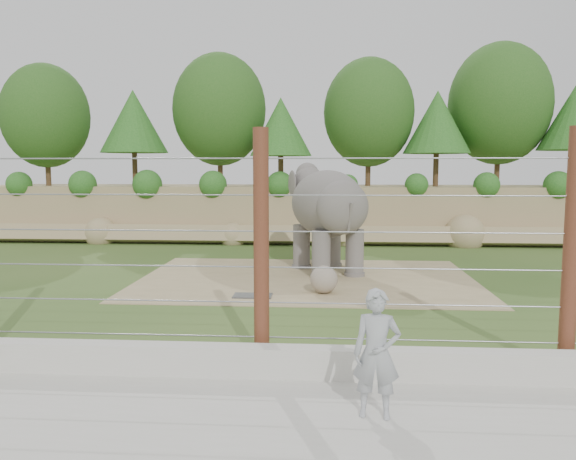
# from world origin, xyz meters

# --- Properties ---
(ground) EXTENTS (90.00, 90.00, 0.00)m
(ground) POSITION_xyz_m (0.00, 0.00, 0.00)
(ground) COLOR #34551F
(ground) RESTS_ON ground
(back_embankment) EXTENTS (30.00, 5.52, 8.77)m
(back_embankment) POSITION_xyz_m (0.59, 12.68, 3.97)
(back_embankment) COLOR tan
(back_embankment) RESTS_ON ground
(dirt_patch) EXTENTS (10.00, 7.00, 0.02)m
(dirt_patch) POSITION_xyz_m (0.50, 3.00, 0.01)
(dirt_patch) COLOR #9A875E
(dirt_patch) RESTS_ON ground
(drain_grate) EXTENTS (1.00, 0.60, 0.03)m
(drain_grate) POSITION_xyz_m (-0.83, 0.55, 0.04)
(drain_grate) COLOR #262628
(drain_grate) RESTS_ON dirt_patch
(elephant) EXTENTS (3.25, 4.60, 3.43)m
(elephant) POSITION_xyz_m (1.11, 4.19, 1.71)
(elephant) COLOR #68615D
(elephant) RESTS_ON ground
(stone_ball) EXTENTS (0.74, 0.74, 0.74)m
(stone_ball) POSITION_xyz_m (1.03, 1.04, 0.39)
(stone_ball) COLOR gray
(stone_ball) RESTS_ON dirt_patch
(retaining_wall) EXTENTS (26.00, 0.35, 0.50)m
(retaining_wall) POSITION_xyz_m (0.00, -5.00, 0.25)
(retaining_wall) COLOR beige
(retaining_wall) RESTS_ON ground
(walkway) EXTENTS (26.00, 4.00, 0.01)m
(walkway) POSITION_xyz_m (0.00, -7.00, 0.01)
(walkway) COLOR beige
(walkway) RESTS_ON ground
(barrier_fence) EXTENTS (20.26, 0.26, 4.00)m
(barrier_fence) POSITION_xyz_m (0.00, -4.50, 2.00)
(barrier_fence) COLOR #5B2A19
(barrier_fence) RESTS_ON ground
(zookeeper) EXTENTS (0.68, 0.49, 1.74)m
(zookeeper) POSITION_xyz_m (1.76, -6.36, 0.88)
(zookeeper) COLOR #A4A8AD
(zookeeper) RESTS_ON walkway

